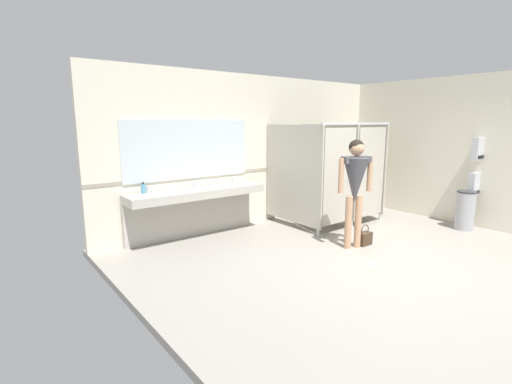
# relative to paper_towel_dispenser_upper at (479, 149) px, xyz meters

# --- Properties ---
(ground_plane) EXTENTS (6.66, 6.83, 0.10)m
(ground_plane) POSITION_rel_paper_towel_dispenser_upper_xyz_m (-2.96, -0.30, -1.55)
(ground_plane) COLOR gray
(wall_back) EXTENTS (6.66, 0.12, 2.87)m
(wall_back) POSITION_rel_paper_towel_dispenser_upper_xyz_m (-2.96, 2.88, -0.06)
(wall_back) COLOR beige
(wall_back) RESTS_ON ground_plane
(wall_side_right) EXTENTS (0.12, 6.83, 2.87)m
(wall_side_right) POSITION_rel_paper_towel_dispenser_upper_xyz_m (0.13, -0.30, -0.06)
(wall_side_right) COLOR beige
(wall_side_right) RESTS_ON ground_plane
(wall_back_tile_band) EXTENTS (6.66, 0.01, 0.06)m
(wall_back_tile_band) POSITION_rel_paper_towel_dispenser_upper_xyz_m (-2.96, 2.81, -0.45)
(wall_back_tile_band) COLOR #9E937F
(wall_back_tile_band) RESTS_ON wall_back
(vanity_counter) EXTENTS (2.44, 0.53, 0.98)m
(vanity_counter) POSITION_rel_paper_towel_dispenser_upper_xyz_m (-4.53, 2.62, -0.86)
(vanity_counter) COLOR #B2ADA3
(vanity_counter) RESTS_ON ground_plane
(mirror_panel) EXTENTS (2.34, 0.02, 1.00)m
(mirror_panel) POSITION_rel_paper_towel_dispenser_upper_xyz_m (-4.53, 2.81, 0.03)
(mirror_panel) COLOR silver
(mirror_panel) RESTS_ON wall_back
(bathroom_stalls) EXTENTS (1.91, 1.49, 1.98)m
(bathroom_stalls) POSITION_rel_paper_towel_dispenser_upper_xyz_m (-1.87, 1.86, -0.46)
(bathroom_stalls) COLOR #B2AD9E
(bathroom_stalls) RESTS_ON ground_plane
(paper_towel_dispenser_upper) EXTENTS (0.39, 0.13, 0.41)m
(paper_towel_dispenser_upper) POSITION_rel_paper_towel_dispenser_upper_xyz_m (0.00, 0.00, 0.00)
(paper_towel_dispenser_upper) COLOR #B7BABF
(paper_towel_dispenser_upper) RESTS_ON wall_side_right
(paper_towel_dispenser_lower) EXTENTS (0.35, 0.13, 0.43)m
(paper_towel_dispenser_lower) POSITION_rel_paper_towel_dispenser_upper_xyz_m (0.00, 0.01, -0.66)
(paper_towel_dispenser_lower) COLOR #B7BABF
(paper_towel_dispenser_lower) RESTS_ON wall_side_right
(trash_bin) EXTENTS (0.34, 0.34, 0.73)m
(trash_bin) POSITION_rel_paper_towel_dispenser_upper_xyz_m (-0.31, 0.00, -1.13)
(trash_bin) COLOR #99999E
(trash_bin) RESTS_ON ground_plane
(person_standing) EXTENTS (0.57, 0.50, 1.72)m
(person_standing) POSITION_rel_paper_towel_dispenser_upper_xyz_m (-2.81, 0.61, -0.40)
(person_standing) COLOR tan
(person_standing) RESTS_ON ground_plane
(handbag) EXTENTS (0.25, 0.14, 0.35)m
(handbag) POSITION_rel_paper_towel_dispenser_upper_xyz_m (-2.54, 0.57, -1.38)
(handbag) COLOR #3F2D1E
(handbag) RESTS_ON ground_plane
(soap_dispenser) EXTENTS (0.07, 0.07, 0.18)m
(soap_dispenser) POSITION_rel_paper_towel_dispenser_upper_xyz_m (-5.41, 2.69, -0.55)
(soap_dispenser) COLOR teal
(soap_dispenser) RESTS_ON vanity_counter
(paper_cup) EXTENTS (0.07, 0.07, 0.11)m
(paper_cup) POSITION_rel_paper_towel_dispenser_upper_xyz_m (-5.03, 2.41, -0.57)
(paper_cup) COLOR white
(paper_cup) RESTS_ON vanity_counter
(floor_drain_cover) EXTENTS (0.14, 0.14, 0.01)m
(floor_drain_cover) POSITION_rel_paper_towel_dispenser_upper_xyz_m (-3.17, -0.02, -1.49)
(floor_drain_cover) COLOR #B7BABF
(floor_drain_cover) RESTS_ON ground_plane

